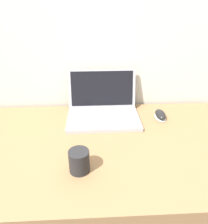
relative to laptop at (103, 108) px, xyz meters
name	(u,v)px	position (x,y,z in m)	size (l,w,h in m)	color
wall_back	(91,18)	(-0.05, 0.17, 0.43)	(7.00, 0.04, 2.50)	silver
desk	(96,201)	(-0.05, -0.24, -0.43)	(1.39, 0.75, 0.77)	#936D47
laptop	(103,108)	(0.00, 0.00, 0.00)	(0.37, 0.30, 0.23)	#ADADB2
drink_cup	(79,161)	(-0.11, -0.41, 0.00)	(0.08, 0.08, 0.09)	#232326
computer_mouse	(160,115)	(0.31, -0.03, -0.03)	(0.06, 0.11, 0.04)	white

